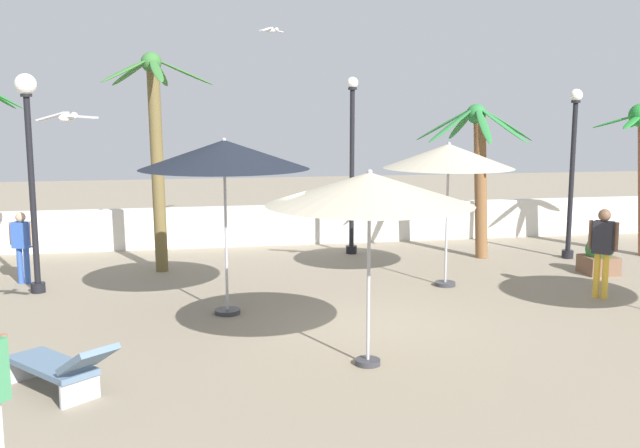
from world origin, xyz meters
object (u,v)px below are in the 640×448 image
(guest_2, at_px, (22,241))
(seagull_1, at_px, (272,30))
(lamp_post_0, at_px, (352,162))
(patio_umbrella_3, at_px, (224,155))
(seagull_0, at_px, (68,117))
(lamp_post_1, at_px, (572,167))
(patio_umbrella_2, at_px, (449,157))
(lamp_post_2, at_px, (30,150))
(patio_umbrella_0, at_px, (370,189))
(palm_tree_0, at_px, (156,137))
(planter, at_px, (599,257))
(lounge_chair_0, at_px, (61,365))
(palm_tree_2, at_px, (479,158))
(guest_1, at_px, (603,244))

(guest_2, relative_size, seagull_1, 1.60)
(lamp_post_0, bearing_deg, patio_umbrella_3, -124.75)
(seagull_0, bearing_deg, lamp_post_1, 27.43)
(patio_umbrella_2, xyz_separation_m, lamp_post_2, (-8.25, 0.98, 0.17))
(patio_umbrella_3, relative_size, seagull_0, 3.60)
(patio_umbrella_0, height_order, guest_2, patio_umbrella_0)
(guest_2, bearing_deg, palm_tree_0, 14.06)
(palm_tree_0, relative_size, planter, 5.75)
(patio_umbrella_3, bearing_deg, seagull_1, 76.65)
(lamp_post_1, bearing_deg, lamp_post_0, 162.97)
(patio_umbrella_3, bearing_deg, lounge_chair_0, -124.31)
(palm_tree_2, xyz_separation_m, guest_1, (0.87, -4.11, -1.40))
(palm_tree_2, bearing_deg, lamp_post_2, -170.80)
(lamp_post_0, relative_size, planter, 5.22)
(lamp_post_0, bearing_deg, seagull_0, -128.42)
(palm_tree_2, bearing_deg, lamp_post_0, 158.99)
(palm_tree_0, relative_size, lamp_post_0, 1.10)
(lamp_post_0, relative_size, lamp_post_1, 1.07)
(patio_umbrella_0, relative_size, guest_1, 1.66)
(palm_tree_0, bearing_deg, guest_2, -165.94)
(patio_umbrella_3, distance_m, seagull_0, 3.23)
(palm_tree_0, bearing_deg, seagull_0, -99.03)
(lamp_post_0, bearing_deg, patio_umbrella_0, -101.48)
(lamp_post_2, relative_size, guest_2, 2.84)
(patio_umbrella_2, xyz_separation_m, lounge_chair_0, (-6.92, -4.67, -2.29))
(palm_tree_2, xyz_separation_m, planter, (2.02, -2.16, -2.09))
(lamp_post_0, xyz_separation_m, seagull_0, (-5.71, -7.20, 1.20))
(patio_umbrella_2, bearing_deg, planter, 6.69)
(patio_umbrella_3, distance_m, guest_2, 5.48)
(lamp_post_1, xyz_separation_m, seagull_1, (-6.82, 4.05, 3.52))
(palm_tree_2, distance_m, lounge_chair_0, 11.51)
(palm_tree_2, height_order, guest_2, palm_tree_2)
(palm_tree_0, distance_m, guest_2, 3.58)
(seagull_0, relative_size, planter, 1.03)
(patio_umbrella_3, height_order, lamp_post_1, lamp_post_1)
(patio_umbrella_3, distance_m, guest_1, 7.44)
(lamp_post_1, distance_m, planter, 2.54)
(palm_tree_2, relative_size, guest_2, 2.48)
(palm_tree_0, xyz_separation_m, palm_tree_2, (7.65, 0.07, -0.57))
(guest_2, bearing_deg, lounge_chair_0, -74.85)
(lamp_post_0, distance_m, seagull_1, 4.56)
(seagull_0, xyz_separation_m, planter, (10.63, 3.93, -3.15))
(patio_umbrella_2, bearing_deg, lamp_post_2, 173.21)
(lamp_post_0, bearing_deg, lamp_post_1, -17.03)
(patio_umbrella_2, distance_m, seagull_1, 7.47)
(lamp_post_1, bearing_deg, lounge_chair_0, -148.01)
(patio_umbrella_3, distance_m, palm_tree_0, 4.02)
(lamp_post_2, bearing_deg, patio_umbrella_2, -6.79)
(lounge_chair_0, height_order, planter, planter)
(patio_umbrella_3, distance_m, planter, 8.90)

